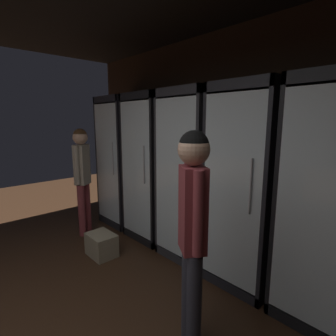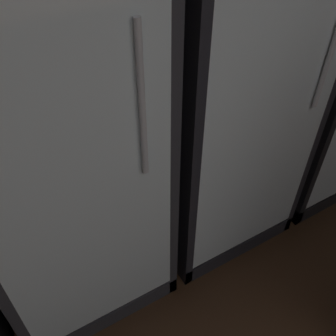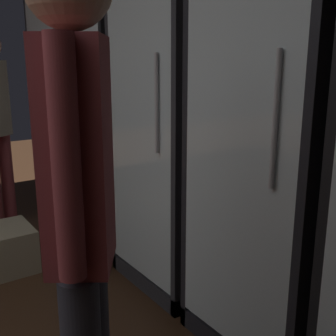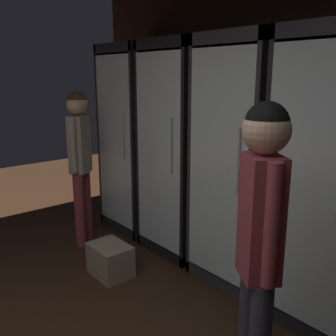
{
  "view_description": "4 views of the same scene",
  "coord_description": "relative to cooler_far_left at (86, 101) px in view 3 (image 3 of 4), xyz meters",
  "views": [
    {
      "loc": [
        1.7,
        0.24,
        1.73
      ],
      "look_at": [
        -0.92,
        2.67,
        1.07
      ],
      "focal_mm": 27.96,
      "sensor_mm": 36.0,
      "label": 1
    },
    {
      "loc": [
        -0.59,
        1.49,
        1.73
      ],
      "look_at": [
        -0.12,
        2.3,
        0.87
      ],
      "focal_mm": 39.82,
      "sensor_mm": 36.0,
      "label": 2
    },
    {
      "loc": [
        1.55,
        1.13,
        1.35
      ],
      "look_at": [
        -0.35,
        2.46,
        0.76
      ],
      "focal_mm": 44.6,
      "sensor_mm": 36.0,
      "label": 3
    },
    {
      "loc": [
        1.55,
        0.13,
        1.77
      ],
      "look_at": [
        -1.09,
        2.35,
        0.92
      ],
      "focal_mm": 40.49,
      "sensor_mm": 36.0,
      "label": 4
    }
  ],
  "objects": [
    {
      "name": "wall_back",
      "position": [
        1.96,
        0.34,
        0.38
      ],
      "size": [
        6.0,
        0.06,
        2.8
      ],
      "primitive_type": "cube",
      "color": "black",
      "rests_on": "ground"
    },
    {
      "name": "cooler_far_left",
      "position": [
        0.0,
        0.0,
        0.0
      ],
      "size": [
        0.72,
        0.7,
        2.09
      ],
      "color": "black",
      "rests_on": "ground"
    },
    {
      "name": "cooler_left",
      "position": [
        0.77,
        0.0,
        0.0
      ],
      "size": [
        0.72,
        0.7,
        2.09
      ],
      "color": "black",
      "rests_on": "ground"
    },
    {
      "name": "cooler_center",
      "position": [
        1.54,
        0.0,
        0.0
      ],
      "size": [
        0.72,
        0.7,
        2.09
      ],
      "color": "#2B2B30",
      "rests_on": "ground"
    },
    {
      "name": "cooler_right",
      "position": [
        2.3,
        -0.0,
        0.0
      ],
      "size": [
        0.72,
        0.7,
        2.09
      ],
      "color": "black",
      "rests_on": "ground"
    },
    {
      "name": "shopper_near",
      "position": [
        2.51,
        -1.15,
        0.01
      ],
      "size": [
        0.29,
        0.25,
        1.66
      ],
      "color": "#2D2D38",
      "rests_on": "ground"
    },
    {
      "name": "wine_crate_floor",
      "position": [
        0.78,
        -0.95,
        -0.88
      ],
      "size": [
        0.38,
        0.29,
        0.29
      ],
      "primitive_type": "cube",
      "color": "gray",
      "rests_on": "ground"
    }
  ]
}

